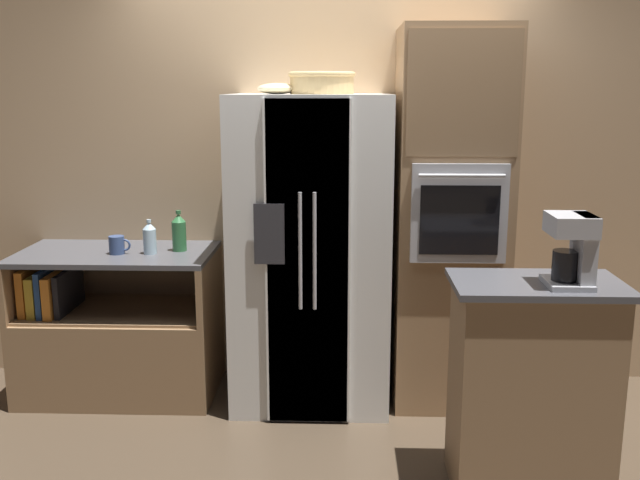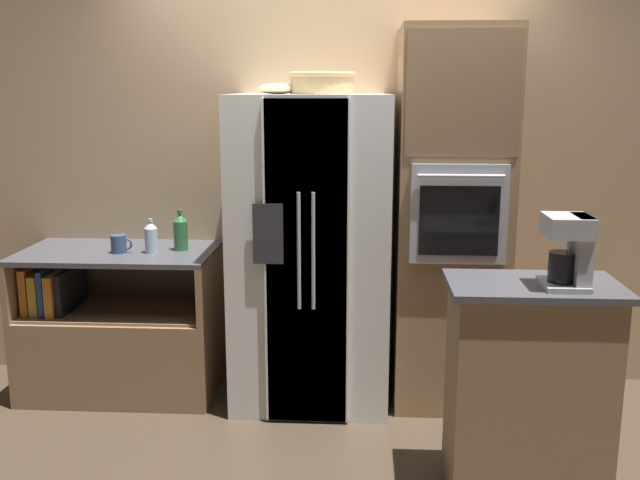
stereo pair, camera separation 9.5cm
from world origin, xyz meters
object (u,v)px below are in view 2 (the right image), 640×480
Objects in this scene: fruit_bowl at (278,89)px; bottle_tall at (181,232)px; wicker_basket at (322,82)px; mug at (119,244)px; refrigerator at (311,252)px; wall_oven at (451,220)px; bottle_short at (151,237)px; coffee_maker at (571,248)px.

fruit_bowl is 1.04m from bottle_tall.
mug is (-1.20, 0.01, -0.93)m from wicker_basket.
wall_oven is (0.80, 0.05, 0.19)m from refrigerator.
fruit_bowl reaches higher than bottle_short.
wicker_basket is at bearing -25.45° from refrigerator.
refrigerator is 4.88× the size of wicker_basket.
coffee_maker is at bearing -23.79° from mug.
wicker_basket reaches higher than refrigerator.
fruit_bowl is 0.91× the size of bottle_tall.
wicker_basket is at bearing 1.94° from fruit_bowl.
wall_oven is 1.24m from fruit_bowl.
wall_oven is at bearing 6.29° from wicker_basket.
coffee_maker is (1.11, -1.00, -0.69)m from wicker_basket.
coffee_maker is at bearing -25.87° from bottle_short.
bottle_tall is 0.78× the size of coffee_maker.
bottle_tall is (-0.85, 0.11, -0.87)m from wicker_basket.
refrigerator is 1.13m from mug.
wicker_basket is at bearing -7.16° from bottle_tall.
coffee_maker reaches higher than mug.
refrigerator reaches higher than coffee_maker.
fruit_bowl reaches higher than coffee_maker.
refrigerator is 0.83× the size of wall_oven.
mug is (-1.13, -0.02, 0.04)m from refrigerator.
bottle_short is 2.36m from coffee_maker.
mug is (-0.34, -0.09, -0.06)m from bottle_tall.
wall_oven reaches higher than bottle_short.
bottle_tall is (-1.59, 0.03, -0.09)m from wall_oven.
wall_oven is 10.67× the size of bottle_short.
mug is (-0.95, 0.02, -0.89)m from fruit_bowl.
bottle_short is 0.20m from mug.
bottle_tall is at bearing 28.66° from bottle_short.
fruit_bowl is (-0.98, -0.09, 0.74)m from wall_oven.
bottle_tall is at bearing 15.19° from mug.
refrigerator is 5.75× the size of coffee_maker.
refrigerator is 7.41× the size of bottle_tall.
wall_oven is 1.59m from bottle_tall.
coffee_maker is (1.17, -1.03, 0.27)m from refrigerator.
wall_oven is 9.75× the size of fruit_bowl.
mug is at bearing -177.98° from wall_oven.
refrigerator reaches higher than bottle_short.
refrigerator is 0.95m from fruit_bowl.
wicker_basket is 1.51m from mug.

